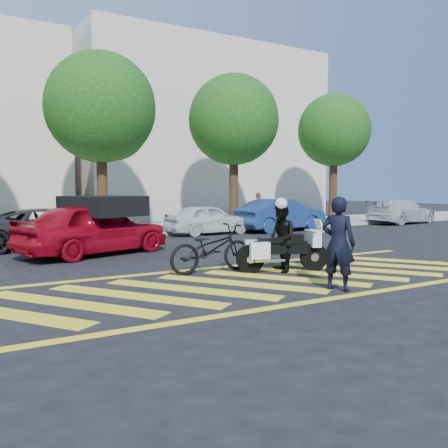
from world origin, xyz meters
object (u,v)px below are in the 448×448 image
officer_bike (338,243)px  parked_far_right (401,211)px  officer_moto (281,238)px  red_convertible (94,228)px  parked_mid_right (208,219)px  parked_right (281,215)px  bicycle (211,249)px  parked_mid_left (51,228)px  police_motorcycle (281,249)px

officer_bike → parked_far_right: officer_bike is taller
officer_moto → red_convertible: officer_moto is taller
officer_moto → parked_far_right: 16.74m
parked_mid_right → parked_right: parked_right is taller
bicycle → parked_mid_left: 6.83m
police_motorcycle → officer_moto: officer_moto is taller
officer_bike → parked_right: officer_bike is taller
officer_bike → parked_right: (6.39, 10.30, -0.17)m
officer_moto → red_convertible: 5.73m
police_motorcycle → parked_mid_left: (-3.77, 7.13, 0.12)m
officer_bike → officer_moto: size_ratio=1.13×
red_convertible → parked_mid_left: bearing=-0.3°
police_motorcycle → parked_mid_right: parked_mid_right is taller
officer_moto → parked_mid_left: (-3.75, 7.15, -0.15)m
officer_moto → parked_mid_left: officer_moto is taller
officer_bike → parked_mid_right: officer_bike is taller
parked_right → parked_far_right: 8.26m
parked_right → parked_far_right: bearing=-93.7°
officer_bike → parked_mid_right: size_ratio=0.49×
police_motorcycle → parked_mid_right: size_ratio=0.57×
bicycle → police_motorcycle: size_ratio=1.00×
parked_mid_left → parked_mid_right: parked_mid_left is taller
officer_moto → bicycle: bearing=-98.0°
parked_mid_left → red_convertible: bearing=-158.7°
bicycle → parked_mid_right: parked_mid_right is taller
officer_moto → parked_far_right: officer_moto is taller
police_motorcycle → parked_mid_right: (2.66, 8.53, 0.10)m
officer_bike → red_convertible: bearing=-7.1°
red_convertible → parked_mid_right: (5.64, 3.64, -0.14)m
bicycle → police_motorcycle: (1.42, -0.72, -0.03)m
officer_bike → parked_far_right: bearing=-82.3°
parked_right → red_convertible: bearing=103.8°
red_convertible → parked_right: 9.68m
bicycle → parked_right: size_ratio=0.48×
officer_bike → police_motorcycle: officer_bike is taller
parked_mid_left → parked_mid_right: 6.58m
parked_mid_left → parked_far_right: parked_far_right is taller
parked_mid_right → parked_right: size_ratio=0.84×
bicycle → parked_right: (7.55, 7.47, 0.16)m
officer_bike → officer_moto: officer_bike is taller
parked_far_right → officer_bike: bearing=118.6°
bicycle → parked_mid_left: (-2.35, 6.41, 0.09)m
parked_mid_left → parked_mid_right: size_ratio=1.26×
officer_bike → parked_mid_right: 11.04m
red_convertible → parked_far_right: bearing=-97.9°
officer_bike → police_motorcycle: 2.15m
officer_bike → police_motorcycle: size_ratio=0.85×
red_convertible → officer_bike: bearing=-178.6°
police_motorcycle → red_convertible: size_ratio=0.47×
red_convertible → parked_right: (9.11, 3.30, -0.05)m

